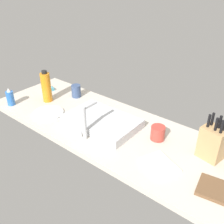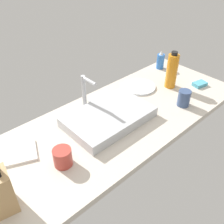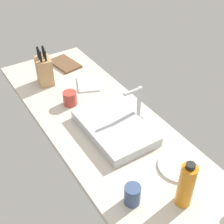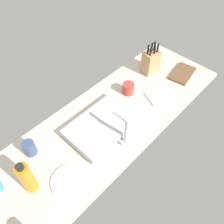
# 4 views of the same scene
# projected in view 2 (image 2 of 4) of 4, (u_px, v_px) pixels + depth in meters

# --- Properties ---
(countertop_slab) EXTENTS (1.92, 0.63, 0.04)m
(countertop_slab) POSITION_uv_depth(u_px,v_px,m) (100.00, 131.00, 1.40)
(countertop_slab) COLOR beige
(countertop_slab) RESTS_ON ground
(sink_basin) EXTENTS (0.47, 0.30, 0.06)m
(sink_basin) POSITION_uv_depth(u_px,v_px,m) (109.00, 117.00, 1.42)
(sink_basin) COLOR #B7BABF
(sink_basin) RESTS_ON countertop_slab
(faucet) EXTENTS (0.06, 0.12, 0.22)m
(faucet) POSITION_uv_depth(u_px,v_px,m) (86.00, 91.00, 1.45)
(faucet) COLOR #B7BABF
(faucet) RESTS_ON countertop_slab
(soap_bottle) EXTENTS (0.06, 0.06, 0.14)m
(soap_bottle) POSITION_uv_depth(u_px,v_px,m) (160.00, 61.00, 1.93)
(soap_bottle) COLOR blue
(soap_bottle) RESTS_ON countertop_slab
(water_bottle) EXTENTS (0.07, 0.07, 0.25)m
(water_bottle) POSITION_uv_depth(u_px,v_px,m) (172.00, 71.00, 1.68)
(water_bottle) COLOR orange
(water_bottle) RESTS_ON countertop_slab
(dinner_plate) EXTENTS (0.22, 0.22, 0.01)m
(dinner_plate) POSITION_uv_depth(u_px,v_px,m) (139.00, 87.00, 1.73)
(dinner_plate) COLOR white
(dinner_plate) RESTS_ON countertop_slab
(dish_towel) EXTENTS (0.23, 0.20, 0.01)m
(dish_towel) POSITION_uv_depth(u_px,v_px,m) (16.00, 154.00, 1.23)
(dish_towel) COLOR white
(dish_towel) RESTS_ON countertop_slab
(coffee_mug) EXTENTS (0.07, 0.07, 0.10)m
(coffee_mug) POSITION_uv_depth(u_px,v_px,m) (184.00, 98.00, 1.54)
(coffee_mug) COLOR #384C75
(coffee_mug) RESTS_ON countertop_slab
(ceramic_cup) EXTENTS (0.09, 0.09, 0.09)m
(ceramic_cup) POSITION_uv_depth(u_px,v_px,m) (63.00, 157.00, 1.16)
(ceramic_cup) COLOR #B23D33
(ceramic_cup) RESTS_ON countertop_slab
(dish_sponge) EXTENTS (0.10, 0.08, 0.02)m
(dish_sponge) POSITION_uv_depth(u_px,v_px,m) (200.00, 84.00, 1.75)
(dish_sponge) COLOR #4CA3BC
(dish_sponge) RESTS_ON countertop_slab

